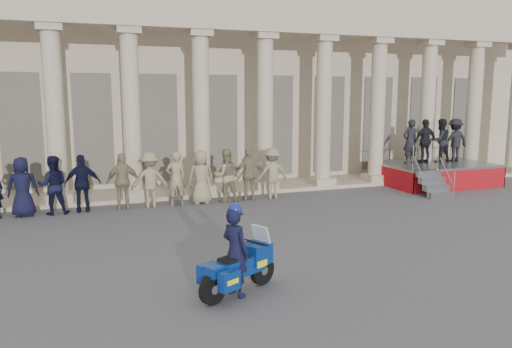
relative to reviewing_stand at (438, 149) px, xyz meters
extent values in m
plane|color=#49494C|center=(-11.71, -7.15, -1.53)|extent=(90.00, 90.00, 0.00)
cube|color=tan|center=(-11.71, 7.85, 2.97)|extent=(40.00, 10.00, 9.00)
cube|color=tan|center=(-11.71, 1.65, -1.46)|extent=(40.00, 2.60, 0.15)
cube|color=tan|center=(-11.71, 0.85, 5.26)|extent=(35.80, 1.00, 1.00)
cube|color=tan|center=(-15.61, 0.85, -1.23)|extent=(0.90, 0.90, 0.30)
cylinder|color=tan|center=(-15.61, 0.85, 1.72)|extent=(0.64, 0.64, 5.60)
cube|color=tan|center=(-15.61, 0.85, 4.64)|extent=(0.85, 0.85, 0.24)
cube|color=tan|center=(-13.01, 0.85, -1.23)|extent=(0.90, 0.90, 0.30)
cylinder|color=tan|center=(-13.01, 0.85, 1.72)|extent=(0.64, 0.64, 5.60)
cube|color=tan|center=(-13.01, 0.85, 4.64)|extent=(0.85, 0.85, 0.24)
cube|color=tan|center=(-10.41, 0.85, -1.23)|extent=(0.90, 0.90, 0.30)
cylinder|color=tan|center=(-10.41, 0.85, 1.72)|extent=(0.64, 0.64, 5.60)
cube|color=tan|center=(-10.41, 0.85, 4.64)|extent=(0.85, 0.85, 0.24)
cube|color=tan|center=(-7.81, 0.85, -1.23)|extent=(0.90, 0.90, 0.30)
cylinder|color=tan|center=(-7.81, 0.85, 1.72)|extent=(0.64, 0.64, 5.60)
cube|color=tan|center=(-7.81, 0.85, 4.64)|extent=(0.85, 0.85, 0.24)
cube|color=tan|center=(-5.21, 0.85, -1.23)|extent=(0.90, 0.90, 0.30)
cylinder|color=tan|center=(-5.21, 0.85, 1.72)|extent=(0.64, 0.64, 5.60)
cube|color=tan|center=(-5.21, 0.85, 4.64)|extent=(0.85, 0.85, 0.24)
cube|color=tan|center=(-2.61, 0.85, -1.23)|extent=(0.90, 0.90, 0.30)
cylinder|color=tan|center=(-2.61, 0.85, 1.72)|extent=(0.64, 0.64, 5.60)
cube|color=tan|center=(-2.61, 0.85, 4.64)|extent=(0.85, 0.85, 0.24)
cube|color=tan|center=(-0.01, 0.85, -1.23)|extent=(0.90, 0.90, 0.30)
cylinder|color=tan|center=(-0.01, 0.85, 1.72)|extent=(0.64, 0.64, 5.60)
cube|color=tan|center=(-0.01, 0.85, 4.64)|extent=(0.85, 0.85, 0.24)
cube|color=tan|center=(2.59, 0.85, -1.23)|extent=(0.90, 0.90, 0.30)
cylinder|color=tan|center=(2.59, 0.85, 1.72)|extent=(0.64, 0.64, 5.60)
cube|color=tan|center=(2.59, 0.85, 4.64)|extent=(0.85, 0.85, 0.24)
cube|color=tan|center=(5.19, 0.85, -1.23)|extent=(0.90, 0.90, 0.30)
cube|color=black|center=(-16.91, 2.87, 1.02)|extent=(1.30, 0.12, 4.20)
cube|color=black|center=(-14.31, 2.87, 1.02)|extent=(1.30, 0.12, 4.20)
cube|color=black|center=(-11.71, 2.87, 1.02)|extent=(1.30, 0.12, 4.20)
cube|color=black|center=(-9.11, 2.87, 1.02)|extent=(1.30, 0.12, 4.20)
cube|color=black|center=(-6.51, 2.87, 1.02)|extent=(1.30, 0.12, 4.20)
cube|color=black|center=(-3.91, 2.87, 1.02)|extent=(1.30, 0.12, 4.20)
cube|color=black|center=(-1.31, 2.87, 1.02)|extent=(1.30, 0.12, 4.20)
cube|color=black|center=(1.29, 2.87, 1.02)|extent=(1.30, 0.12, 4.20)
cube|color=black|center=(3.89, 2.87, 1.02)|extent=(1.30, 0.12, 4.20)
imported|color=black|center=(-16.66, -0.50, -0.56)|extent=(0.95, 0.62, 1.95)
imported|color=black|center=(-15.74, -0.50, -0.56)|extent=(0.95, 0.74, 1.95)
imported|color=black|center=(-14.83, -0.50, -0.56)|extent=(1.14, 0.48, 1.95)
imported|color=gray|center=(-13.51, -0.50, -0.56)|extent=(1.14, 0.48, 1.95)
imported|color=gray|center=(-12.59, -0.50, -0.56)|extent=(1.26, 0.72, 1.95)
imported|color=gray|center=(-11.68, -0.50, -0.56)|extent=(0.71, 0.47, 1.95)
imported|color=gray|center=(-10.76, -0.50, -0.56)|extent=(0.95, 0.62, 1.95)
imported|color=gray|center=(-9.85, -0.50, -0.56)|extent=(0.95, 0.74, 1.95)
imported|color=gray|center=(-8.93, -0.50, -0.56)|extent=(1.14, 0.48, 1.95)
imported|color=gray|center=(-8.02, -0.50, -0.56)|extent=(1.26, 0.72, 1.95)
cube|color=gray|center=(-0.13, -0.01, -0.64)|extent=(4.68, 3.34, 0.10)
cube|color=maroon|center=(-0.13, -1.66, -1.11)|extent=(4.68, 0.04, 0.85)
cube|color=maroon|center=(-2.45, -0.01, -1.11)|extent=(0.04, 3.34, 0.85)
cube|color=maroon|center=(2.19, -0.01, -1.11)|extent=(0.04, 3.34, 0.85)
cube|color=gray|center=(-1.87, -2.58, -1.41)|extent=(1.10, 0.28, 0.24)
cube|color=gray|center=(-1.87, -2.30, -1.18)|extent=(1.10, 0.28, 0.24)
cube|color=gray|center=(-1.87, -2.02, -0.94)|extent=(1.10, 0.28, 0.24)
cube|color=gray|center=(-1.87, -1.74, -0.71)|extent=(1.10, 0.28, 0.24)
cylinder|color=gray|center=(-0.13, 1.61, -0.09)|extent=(4.68, 0.04, 0.04)
imported|color=black|center=(-1.33, 0.19, 0.37)|extent=(0.70, 0.46, 1.92)
imported|color=black|center=(-0.53, 0.19, 0.37)|extent=(1.13, 0.47, 1.92)
imported|color=black|center=(0.27, 0.19, 0.37)|extent=(0.93, 0.73, 1.92)
imported|color=black|center=(1.07, 0.19, 0.37)|extent=(1.24, 0.71, 1.92)
cylinder|color=black|center=(-11.38, -8.60, -1.23)|extent=(0.60, 0.40, 0.61)
cylinder|color=black|center=(-12.60, -9.25, -1.23)|extent=(0.60, 0.40, 0.61)
cube|color=navy|center=(-11.95, -8.91, -0.96)|extent=(1.12, 0.84, 0.35)
cube|color=navy|center=(-11.54, -8.69, -0.81)|extent=(0.67, 0.66, 0.41)
cube|color=silver|center=(-11.54, -8.69, -1.03)|extent=(0.31, 0.34, 0.11)
cube|color=#B2BFCC|center=(-11.41, -8.62, -0.50)|extent=(0.37, 0.46, 0.49)
cube|color=black|center=(-12.12, -8.99, -0.78)|extent=(0.68, 0.56, 0.09)
cube|color=navy|center=(-12.56, -9.23, -0.89)|extent=(0.43, 0.43, 0.20)
cube|color=navy|center=(-12.34, -9.45, -1.03)|extent=(0.46, 0.37, 0.37)
cube|color=#EFF60C|center=(-12.34, -9.45, -1.03)|extent=(0.35, 0.32, 0.09)
cube|color=navy|center=(-12.62, -8.92, -1.03)|extent=(0.46, 0.37, 0.37)
cube|color=#EFF60C|center=(-12.62, -8.92, -1.03)|extent=(0.35, 0.32, 0.09)
cylinder|color=silver|center=(-12.46, -8.92, -1.26)|extent=(0.53, 0.34, 0.09)
cylinder|color=black|center=(-11.54, -8.69, -0.59)|extent=(0.33, 0.59, 0.03)
imported|color=black|center=(-12.07, -8.97, -0.65)|extent=(0.68, 0.77, 1.77)
sphere|color=navy|center=(-12.07, -8.97, 0.19)|extent=(0.28, 0.28, 0.28)
camera|label=1|loc=(-14.80, -17.91, 2.37)|focal=35.00mm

